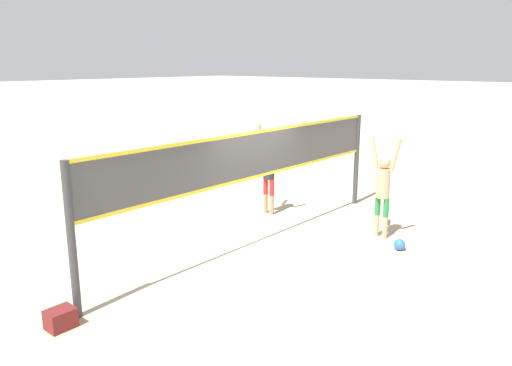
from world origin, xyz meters
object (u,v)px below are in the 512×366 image
object	(u,v)px
player_spiker	(383,185)
player_blocker	(269,168)
gear_bag	(61,319)
volleyball_net	(256,164)
volleyball	(400,245)

from	to	relation	value
player_spiker	player_blocker	xyz separation A→B (m)	(-0.24, 2.98, 0.01)
player_spiker	gear_bag	xyz separation A→B (m)	(-6.54, 1.68, -1.03)
player_blocker	volleyball_net	bearing A→B (deg)	-57.60
player_spiker	gear_bag	bearing A→B (deg)	75.62
gear_bag	player_blocker	bearing A→B (deg)	11.65
volleyball	gear_bag	xyz separation A→B (m)	(-6.09, 2.34, 0.03)
volleyball_net	player_blocker	size ratio (longest dim) A/B	3.74
volleyball_net	player_spiker	xyz separation A→B (m)	(2.09, -1.80, -0.54)
player_spiker	gear_bag	distance (m)	6.83
player_spiker	gear_bag	size ratio (longest dim) A/B	5.64
volleyball	gear_bag	bearing A→B (deg)	158.96
player_blocker	volleyball	xyz separation A→B (m)	(-0.22, -3.64, -1.07)
player_spiker	player_blocker	bearing A→B (deg)	4.56
gear_bag	volleyball	bearing A→B (deg)	-21.04
player_spiker	volleyball	bearing A→B (deg)	145.51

